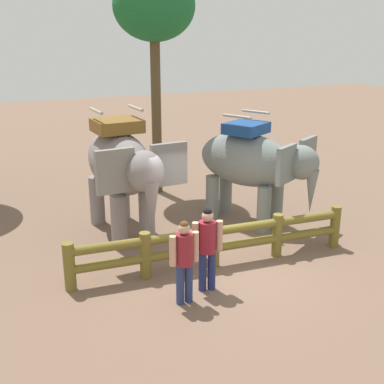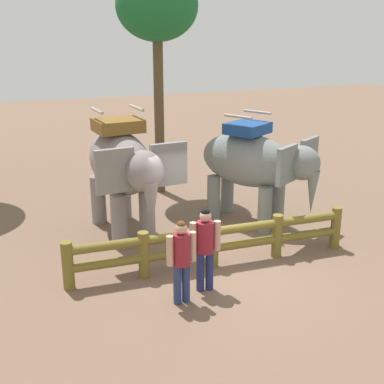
% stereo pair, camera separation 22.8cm
% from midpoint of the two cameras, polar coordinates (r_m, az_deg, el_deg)
% --- Properties ---
extents(ground_plane, '(60.00, 60.00, 0.00)m').
position_cam_midpoint_polar(ground_plane, '(11.44, 2.54, -8.91)').
color(ground_plane, brown).
extents(log_fence, '(6.65, 0.63, 1.05)m').
position_cam_midpoint_polar(log_fence, '(11.41, 1.96, -5.62)').
color(log_fence, brown).
rests_on(log_fence, ground).
extents(elephant_near_left, '(2.20, 3.86, 3.30)m').
position_cam_midpoint_polar(elephant_near_left, '(12.83, -8.40, 2.83)').
color(elephant_near_left, gray).
rests_on(elephant_near_left, ground).
extents(elephant_center, '(2.88, 3.55, 3.05)m').
position_cam_midpoint_polar(elephant_center, '(13.70, 6.35, 3.27)').
color(elephant_center, gray).
rests_on(elephant_center, ground).
extents(tourist_woman_in_black, '(0.61, 0.35, 1.73)m').
position_cam_midpoint_polar(tourist_woman_in_black, '(9.79, -1.55, -7.27)').
color(tourist_woman_in_black, navy).
rests_on(tourist_woman_in_black, ground).
extents(tourist_man_in_blue, '(0.62, 0.41, 1.79)m').
position_cam_midpoint_polar(tourist_man_in_blue, '(10.24, 1.10, -5.87)').
color(tourist_man_in_blue, navy).
rests_on(tourist_man_in_blue, ground).
extents(tree_back_center, '(2.47, 2.47, 6.86)m').
position_cam_midpoint_polar(tree_back_center, '(16.02, -4.74, 19.83)').
color(tree_back_center, brown).
rests_on(tree_back_center, ground).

